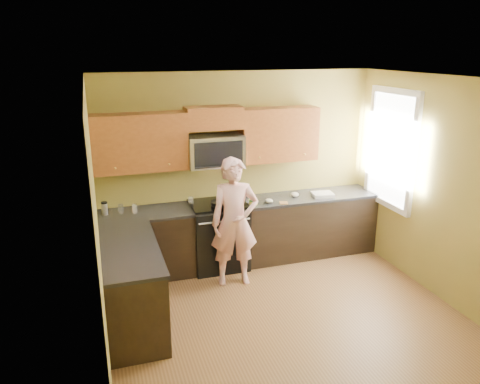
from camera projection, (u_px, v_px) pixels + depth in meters
name	position (u px, v px, depth m)	size (l,w,h in m)	color
floor	(292.00, 323.00, 5.29)	(4.00, 4.00, 0.00)	brown
ceiling	(301.00, 80.00, 4.49)	(4.00, 4.00, 0.00)	white
wall_back	(238.00, 167.00, 6.71)	(4.00, 4.00, 0.00)	olive
wall_front	(421.00, 309.00, 3.07)	(4.00, 4.00, 0.00)	olive
wall_left	(98.00, 234.00, 4.31)	(4.00, 4.00, 0.00)	olive
wall_right	(452.00, 194.00, 5.48)	(4.00, 4.00, 0.00)	olive
cabinet_back_run	(245.00, 233.00, 6.71)	(4.00, 0.60, 0.88)	black
cabinet_left_run	(132.00, 287.00, 5.21)	(0.60, 1.60, 0.88)	black
countertop_back	(245.00, 203.00, 6.56)	(4.00, 0.62, 0.04)	black
countertop_left	(130.00, 249.00, 5.08)	(0.62, 1.60, 0.04)	black
stove	(218.00, 235.00, 6.56)	(0.76, 0.65, 0.95)	black
microwave	(215.00, 166.00, 6.38)	(0.76, 0.40, 0.42)	silver
upper_cab_left	(142.00, 171.00, 6.13)	(1.22, 0.33, 0.75)	brown
upper_cab_right	(278.00, 160.00, 6.69)	(1.12, 0.33, 0.75)	brown
upper_cab_over_mw	(214.00, 118.00, 6.22)	(0.76, 0.33, 0.30)	brown
window	(391.00, 149.00, 6.47)	(0.06, 1.06, 1.66)	white
woman	(235.00, 222.00, 5.99)	(0.62, 0.41, 1.69)	#F0787F
frying_pan	(221.00, 205.00, 6.32)	(0.26, 0.46, 0.06)	black
butter_tub	(253.00, 204.00, 6.46)	(0.13, 0.13, 0.09)	#FEEC42
toast_slice	(284.00, 203.00, 6.49)	(0.11, 0.11, 0.01)	#B27F47
napkin_a	(269.00, 201.00, 6.50)	(0.11, 0.12, 0.06)	silver
napkin_b	(295.00, 195.00, 6.77)	(0.12, 0.13, 0.07)	silver
dish_towel	(323.00, 195.00, 6.80)	(0.30, 0.24, 0.05)	white
travel_mug	(105.00, 215.00, 6.05)	(0.08, 0.08, 0.17)	silver
glass_a	(121.00, 209.00, 6.09)	(0.07, 0.07, 0.12)	silver
glass_b	(135.00, 209.00, 6.10)	(0.07, 0.07, 0.12)	silver
glass_c	(191.00, 201.00, 6.40)	(0.07, 0.07, 0.12)	silver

